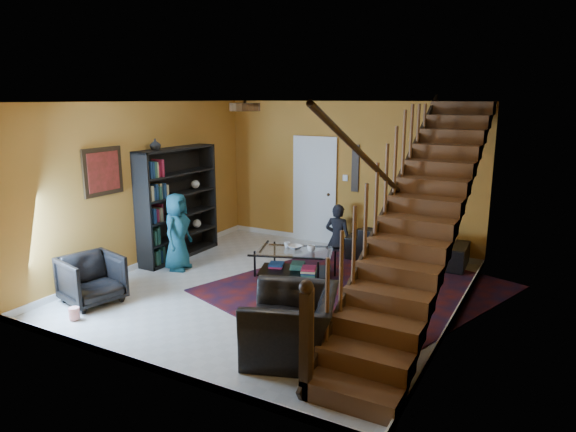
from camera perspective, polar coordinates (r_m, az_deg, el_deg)
name	(u,v)px	position (r m, az deg, el deg)	size (l,w,h in m)	color
floor	(277,289)	(7.92, -1.20, -8.15)	(5.50, 5.50, 0.00)	beige
room	(251,252)	(9.63, -4.12, -3.97)	(5.50, 5.50, 5.50)	#C2782B
staircase	(421,215)	(6.74, 14.56, 0.10)	(0.95, 5.02, 3.18)	brown
bookshelf	(178,205)	(9.47, -12.09, 1.18)	(0.35, 1.80, 2.00)	black
door	(315,192)	(10.29, 2.98, 2.72)	(0.82, 0.05, 2.05)	silver
framed_picture	(103,172)	(8.41, -19.89, 4.67)	(0.04, 0.74, 0.74)	maroon
wall_hanging	(355,168)	(9.87, 7.49, 5.28)	(0.14, 0.03, 0.90)	black
ceiling_fixture	(245,107)	(6.71, -4.81, 11.97)	(0.40, 0.40, 0.10)	#3F2814
rug	(358,289)	(7.98, 7.79, -8.01)	(3.49, 3.99, 0.02)	#4D110D
sofa	(407,245)	(9.36, 13.06, -3.19)	(2.06, 0.80, 0.60)	black
armchair_left	(92,279)	(7.83, -20.98, -6.58)	(0.74, 0.76, 0.70)	black
armchair_right	(291,324)	(5.91, 0.39, -11.90)	(1.13, 0.99, 0.73)	black
person_adult_a	(338,239)	(9.86, 5.53, -2.54)	(0.49, 0.32, 1.35)	black
person_adult_b	(390,250)	(9.54, 11.26, -3.78)	(0.58, 0.45, 1.19)	black
person_child	(177,232)	(8.82, -12.21, -1.72)	(0.64, 0.42, 1.32)	#1A5064
coffee_table	(295,262)	(8.33, 0.78, -5.14)	(1.36, 1.06, 0.46)	black
cup_a	(311,248)	(8.22, 2.60, -3.61)	(0.13, 0.13, 0.10)	#999999
cup_b	(287,245)	(8.41, -0.11, -3.24)	(0.10, 0.10, 0.09)	#999999
bowl	(295,247)	(8.36, 0.79, -3.48)	(0.23, 0.23, 0.06)	#999999
vase	(155,144)	(8.94, -14.54, 7.71)	(0.18, 0.18, 0.19)	#999999
popcorn_bucket	(74,313)	(7.40, -22.67, -9.94)	(0.14, 0.14, 0.15)	red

